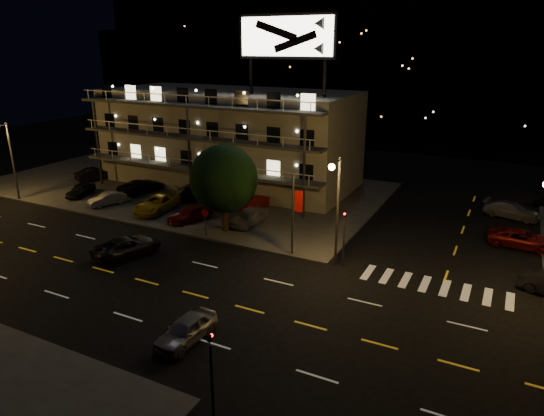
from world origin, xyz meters
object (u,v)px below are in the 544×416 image
at_px(lot_car_4, 248,216).
at_px(tree, 223,181).
at_px(lot_car_7, 199,189).
at_px(road_car_east, 186,330).
at_px(road_car_west, 127,247).
at_px(lot_car_2, 157,204).

bearing_deg(lot_car_4, tree, -109.29).
bearing_deg(lot_car_7, tree, 160.44).
height_order(lot_car_7, road_car_east, lot_car_7).
bearing_deg(road_car_west, lot_car_4, -99.27).
xyz_separation_m(lot_car_7, road_car_west, (3.78, -14.77, -0.13)).
distance_m(tree, lot_car_2, 9.29).
relative_size(lot_car_7, road_car_east, 1.20).
relative_size(lot_car_7, road_car_west, 0.94).
relative_size(road_car_east, road_car_west, 0.78).
height_order(tree, lot_car_7, tree).
height_order(lot_car_2, lot_car_7, lot_car_2).
distance_m(lot_car_4, road_car_east, 17.83).
height_order(tree, road_car_west, tree).
distance_m(tree, lot_car_4, 4.42).
bearing_deg(lot_car_2, lot_car_4, -0.28).
bearing_deg(lot_car_7, lot_car_4, 173.68).
bearing_deg(lot_car_2, lot_car_7, 78.21).
bearing_deg(tree, lot_car_2, 170.93).
height_order(tree, lot_car_4, tree).
xyz_separation_m(lot_car_2, road_car_east, (15.20, -16.05, -0.21)).
xyz_separation_m(tree, lot_car_2, (-8.43, 1.35, -3.67)).
xyz_separation_m(lot_car_4, road_car_west, (-5.06, -9.75, -0.16)).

